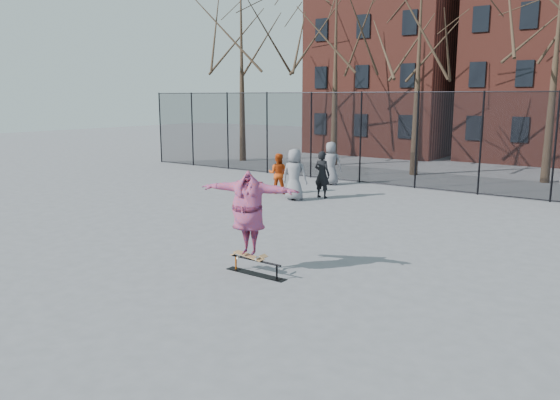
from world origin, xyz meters
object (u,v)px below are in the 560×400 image
Objects in this scene: skater at (248,213)px; bystander_grey at (331,163)px; skate_rail at (256,269)px; bystander_red at (278,173)px; bystander_extra at (294,175)px; skateboard at (249,256)px; bystander_black at (322,175)px.

skater is 12.43m from bystander_grey.
skate_rail is 0.96× the size of bystander_red.
skate_rail is 10.08m from bystander_red.
skater is 8.58m from bystander_extra.
skate_rail is at bearing -18.18° from skater.
bystander_grey reaches higher than bystander_red.
bystander_red reaches higher than skate_rail.
skateboard is 0.36× the size of skater.
skater reaches higher than bystander_extra.
skateboard is at bearing 100.37° from bystander_red.
skate_rail is at bearing 106.39° from bystander_extra.
skateboard is 12.44m from bystander_grey.
skater is 1.16× the size of bystander_extra.
bystander_red is (-5.38, 8.37, 0.41)m from skateboard.
skater is 9.97m from bystander_red.
skate_rail is 1.90× the size of skateboard.
bystander_black reaches higher than bystander_red.
bystander_extra reaches higher than skateboard.
skater is at bearing 94.77° from bystander_grey.
bystander_black is 1.93m from bystander_red.
bystander_grey is at bearing 112.80° from skateboard.
skater reaches higher than skate_rail.
bystander_extra reaches higher than bystander_black.
skater is 1.25× the size of bystander_black.
bystander_grey is 3.97m from bystander_extra.
skateboard is at bearing 105.27° from bystander_extra.
bystander_grey is 1.05× the size of bystander_black.
bystander_extra reaches higher than skate_rail.
bystander_red is (-0.57, -3.08, -0.14)m from bystander_grey.
bystander_black is at bearing 163.56° from bystander_red.
bystander_black is at bearing -132.05° from bystander_extra.
bystander_red is (-5.57, 8.37, 0.66)m from skate_rail.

